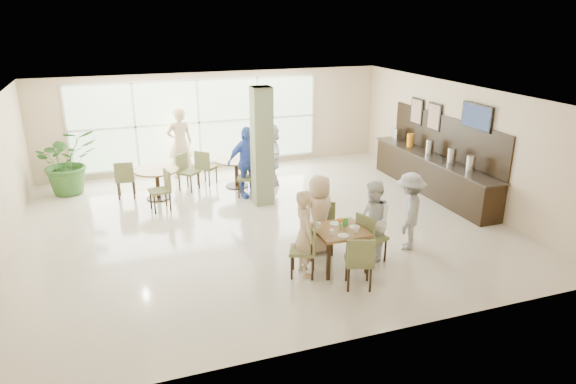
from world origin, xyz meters
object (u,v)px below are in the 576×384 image
object	(u,v)px
teen_far	(319,214)
teen_right	(373,221)
potted_plant	(67,161)
adult_a	(247,162)
round_table_right	(236,165)
teen_left	(305,233)
adult_standing	(180,143)
main_table	(340,234)
adult_b	(271,154)
buffet_counter	(433,172)
teen_standing	(409,211)
round_table_left	(157,177)

from	to	relation	value
teen_far	teen_right	size ratio (longest dim) A/B	1.00
potted_plant	adult_a	world-z (taller)	adult_a
round_table_right	teen_left	distance (m)	5.08
teen_right	adult_standing	world-z (taller)	adult_standing
main_table	round_table_right	xyz separation A→B (m)	(-0.63, 5.07, -0.07)
teen_right	main_table	bearing A→B (deg)	-68.97
teen_right	adult_b	distance (m)	4.88
main_table	round_table_right	bearing A→B (deg)	97.09
teen_right	adult_standing	xyz separation A→B (m)	(-2.59, 6.22, 0.21)
buffet_counter	teen_right	xyz separation A→B (m)	(-3.25, -2.84, 0.22)
main_table	teen_left	world-z (taller)	teen_left
round_table_right	adult_b	xyz separation A→B (m)	(0.92, -0.11, 0.25)
buffet_counter	teen_left	bearing A→B (deg)	-147.49
main_table	adult_b	xyz separation A→B (m)	(0.29, 4.96, 0.17)
teen_far	teen_left	bearing A→B (deg)	37.09
teen_far	main_table	bearing A→B (deg)	81.43
potted_plant	teen_far	distance (m)	7.02
potted_plant	teen_far	size ratio (longest dim) A/B	1.09
teen_far	adult_b	xyz separation A→B (m)	(0.37, 4.21, 0.06)
teen_right	adult_a	size ratio (longest dim) A/B	0.87
buffet_counter	adult_a	size ratio (longest dim) A/B	2.64
teen_right	adult_standing	bearing A→B (deg)	-144.09
main_table	teen_standing	bearing A→B (deg)	10.70
round_table_left	round_table_right	bearing A→B (deg)	7.35
teen_far	teen_standing	size ratio (longest dim) A/B	1.00
round_table_right	teen_right	bearing A→B (deg)	-74.97
potted_plant	teen_right	size ratio (longest dim) A/B	1.08
teen_right	adult_a	world-z (taller)	adult_a
round_table_left	teen_right	bearing A→B (deg)	-54.15
teen_standing	adult_b	distance (m)	4.84
adult_a	adult_standing	bearing A→B (deg)	109.08
teen_left	teen_far	world-z (taller)	teen_left
teen_left	adult_b	world-z (taller)	adult_b
round_table_right	main_table	bearing A→B (deg)	-82.91
potted_plant	adult_a	xyz separation A→B (m)	(4.19, -1.75, 0.05)
round_table_right	teen_far	distance (m)	4.36
teen_left	adult_a	distance (m)	4.24
adult_standing	buffet_counter	bearing A→B (deg)	143.07
buffet_counter	teen_far	xyz separation A→B (m)	(-4.04, -2.19, 0.21)
potted_plant	adult_standing	bearing A→B (deg)	6.61
round_table_left	teen_standing	world-z (taller)	teen_standing
potted_plant	teen_left	size ratio (longest dim) A/B	1.07
main_table	buffet_counter	xyz separation A→B (m)	(3.96, 2.94, -0.10)
potted_plant	round_table_left	bearing A→B (deg)	-29.79
potted_plant	main_table	bearing A→B (deg)	-51.50
adult_standing	potted_plant	bearing A→B (deg)	-0.33
buffet_counter	adult_standing	bearing A→B (deg)	150.00
potted_plant	teen_standing	xyz separation A→B (m)	(6.36, -5.68, -0.07)
round_table_left	teen_left	distance (m)	5.22
adult_b	teen_left	bearing A→B (deg)	-13.64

